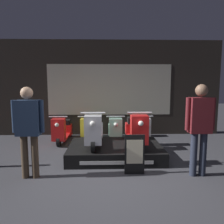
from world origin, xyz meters
TOP-DOWN VIEW (x-y plane):
  - ground_plane at (0.00, 0.00)m, footprint 30.00×30.00m
  - shop_wall_back at (0.00, 3.58)m, footprint 7.57×0.09m
  - display_platform at (0.09, 1.21)m, footprint 2.18×1.55m
  - scooter_display_left at (-0.40, 1.18)m, footprint 0.52×1.53m
  - scooter_display_right at (0.58, 1.18)m, footprint 0.52×1.53m
  - scooter_backrow_0 at (-1.45, 2.67)m, footprint 0.52×1.53m
  - scooter_backrow_1 at (-0.66, 2.67)m, footprint 0.52×1.53m
  - scooter_backrow_2 at (0.14, 2.67)m, footprint 0.52×1.53m
  - scooter_backrow_3 at (0.94, 2.67)m, footprint 0.52×1.53m
  - person_left_browsing at (-1.56, 0.09)m, footprint 0.58×0.24m
  - person_right_browsing at (1.63, 0.09)m, footprint 0.56×0.23m
  - price_sign_board at (0.42, 0.19)m, footprint 0.39×0.04m

SIDE VIEW (x-z plane):
  - ground_plane at x=0.00m, z-range 0.00..0.00m
  - display_platform at x=0.09m, z-range 0.00..0.30m
  - scooter_backrow_0 at x=-1.45m, z-range -0.09..0.77m
  - scooter_backrow_1 at x=-0.66m, z-range -0.09..0.77m
  - scooter_backrow_2 at x=0.14m, z-range -0.09..0.77m
  - scooter_backrow_3 at x=0.94m, z-range -0.09..0.77m
  - price_sign_board at x=0.42m, z-range 0.00..0.79m
  - scooter_display_left at x=-0.40m, z-range 0.21..1.08m
  - scooter_display_right at x=0.58m, z-range 0.21..1.08m
  - person_left_browsing at x=-1.56m, z-range 0.15..1.86m
  - person_right_browsing at x=1.63m, z-range 0.15..1.90m
  - shop_wall_back at x=0.00m, z-range 0.00..3.20m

